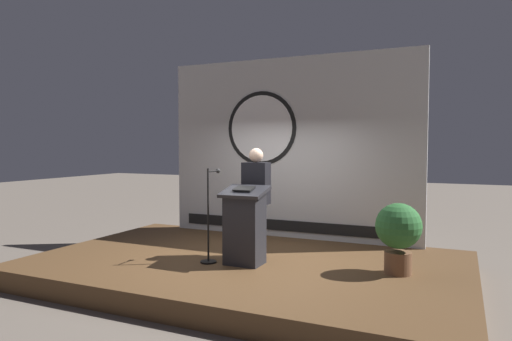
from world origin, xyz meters
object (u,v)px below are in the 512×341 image
object	(u,v)px
speaker_person	(256,201)
podium	(245,226)
microphone_stand	(210,230)
potted_plant	(398,231)

from	to	relation	value
speaker_person	podium	bearing A→B (deg)	-85.90
microphone_stand	potted_plant	xyz separation A→B (m)	(2.62, 0.50, 0.10)
podium	potted_plant	distance (m)	2.13
podium	microphone_stand	size ratio (longest dim) A/B	0.82
microphone_stand	potted_plant	bearing A→B (deg)	10.89
podium	speaker_person	xyz separation A→B (m)	(-0.03, 0.48, 0.31)
podium	potted_plant	bearing A→B (deg)	10.67
microphone_stand	potted_plant	distance (m)	2.67
podium	speaker_person	world-z (taller)	speaker_person
speaker_person	microphone_stand	world-z (taller)	speaker_person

